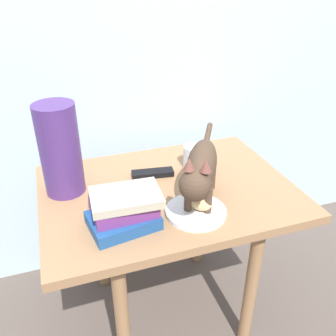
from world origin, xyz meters
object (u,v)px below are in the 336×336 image
at_px(plate, 196,212).
at_px(candle_jar, 192,158).
at_px(side_table, 168,208).
at_px(book_stack, 124,209).
at_px(green_vase, 60,150).
at_px(tv_remote, 153,173).
at_px(bread_roll, 200,201).
at_px(cat, 201,168).

distance_m(plate, candle_jar, 0.30).
relative_size(side_table, plate, 4.55).
bearing_deg(side_table, book_stack, -142.12).
bearing_deg(book_stack, green_vase, 121.19).
xyz_separation_m(book_stack, candle_jar, (0.32, 0.26, -0.01)).
bearing_deg(tv_remote, plate, -68.94).
bearing_deg(side_table, plate, -77.93).
bearing_deg(candle_jar, plate, -110.06).
xyz_separation_m(side_table, plate, (0.03, -0.16, 0.09)).
bearing_deg(green_vase, plate, -35.83).
relative_size(book_stack, tv_remote, 1.48).
distance_m(plate, bread_roll, 0.04).
distance_m(cat, candle_jar, 0.26).
height_order(plate, tv_remote, tv_remote).
distance_m(plate, tv_remote, 0.27).
bearing_deg(book_stack, cat, 5.14).
bearing_deg(book_stack, tv_remote, 56.75).
relative_size(side_table, cat, 1.98).
bearing_deg(cat, side_table, 118.36).
relative_size(plate, bread_roll, 2.33).
bearing_deg(cat, book_stack, -174.86).
bearing_deg(plate, tv_remote, 102.93).
xyz_separation_m(plate, green_vase, (-0.36, 0.26, 0.15)).
xyz_separation_m(side_table, green_vase, (-0.33, 0.10, 0.23)).
relative_size(book_stack, green_vase, 0.73).
xyz_separation_m(side_table, book_stack, (-0.18, -0.14, 0.13)).
distance_m(candle_jar, tv_remote, 0.16).
bearing_deg(bread_roll, tv_remote, 106.20).
height_order(plate, cat, cat).
distance_m(side_table, tv_remote, 0.14).
distance_m(side_table, candle_jar, 0.21).
relative_size(cat, book_stack, 1.93).
distance_m(cat, tv_remote, 0.27).
distance_m(bread_roll, cat, 0.10).
bearing_deg(bread_roll, book_stack, 175.85).
distance_m(side_table, green_vase, 0.42).
bearing_deg(green_vase, bread_roll, -34.40).
bearing_deg(bread_roll, candle_jar, 72.50).
xyz_separation_m(cat, green_vase, (-0.39, 0.22, 0.02)).
bearing_deg(tv_remote, green_vase, -172.33).
relative_size(plate, tv_remote, 1.24).
height_order(side_table, plate, plate).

